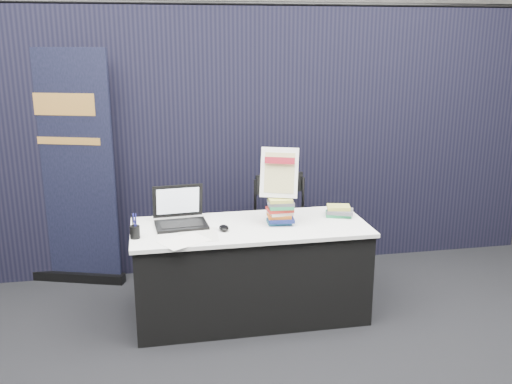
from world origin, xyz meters
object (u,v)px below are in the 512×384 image
object	(u,v)px
laptop	(181,216)
book_stack_tall	(280,211)
display_table	(250,271)
stacking_chair	(284,229)
info_sign	(279,173)
book_stack_short	(338,211)
pullup_banner	(69,183)

from	to	relation	value
laptop	book_stack_tall	bearing A→B (deg)	-13.79
book_stack_tall	display_table	bearing A→B (deg)	179.83
display_table	stacking_chair	size ratio (longest dim) A/B	1.80
book_stack_tall	info_sign	size ratio (longest dim) A/B	0.53
display_table	book_stack_short	bearing A→B (deg)	7.79
info_sign	book_stack_short	bearing A→B (deg)	28.35
laptop	stacking_chair	distance (m)	0.97
laptop	book_stack_tall	world-z (taller)	laptop
display_table	info_sign	bearing A→B (deg)	7.36
laptop	info_sign	bearing A→B (deg)	-11.51
pullup_banner	stacking_chair	distance (m)	1.90
book_stack_short	pullup_banner	distance (m)	2.33
laptop	pullup_banner	xyz separation A→B (m)	(-0.91, 0.82, 0.10)
pullup_banner	stacking_chair	xyz separation A→B (m)	(1.79, -0.52, -0.36)
book_stack_tall	book_stack_short	world-z (taller)	book_stack_tall
display_table	info_sign	distance (m)	0.80
display_table	laptop	bearing A→B (deg)	166.06
laptop	pullup_banner	bearing A→B (deg)	133.89
laptop	display_table	bearing A→B (deg)	-17.95
info_sign	pullup_banner	size ratio (longest dim) A/B	0.19
laptop	book_stack_short	world-z (taller)	laptop
info_sign	pullup_banner	xyz separation A→B (m)	(-1.66, 0.92, -0.23)
book_stack_tall	book_stack_short	xyz separation A→B (m)	(0.51, 0.10, -0.06)
pullup_banner	info_sign	bearing A→B (deg)	-10.55
laptop	stacking_chair	world-z (taller)	laptop
book_stack_short	pullup_banner	bearing A→B (deg)	158.64
book_stack_short	stacking_chair	size ratio (longest dim) A/B	0.23
pullup_banner	display_table	bearing A→B (deg)	-15.19
book_stack_tall	pullup_banner	size ratio (longest dim) A/B	0.10
laptop	pullup_banner	world-z (taller)	pullup_banner
display_table	book_stack_short	distance (m)	0.85
book_stack_tall	info_sign	bearing A→B (deg)	90.00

